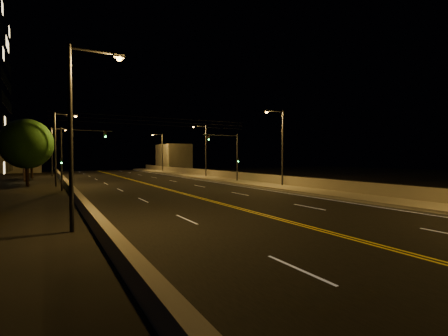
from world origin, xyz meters
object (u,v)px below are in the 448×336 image
traffic_signal_right (231,152)px  tree_1 (24,147)px  streetlight_6 (54,148)px  streetlight_5 (58,144)px  streetlight_2 (204,147)px  tree_0 (27,144)px  traffic_signal_left (72,151)px  streetlight_3 (161,150)px  streetlight_4 (77,124)px  tree_2 (31,150)px  streetlight_1 (280,143)px

traffic_signal_right → tree_1: (-23.87, 16.76, 0.74)m
streetlight_6 → traffic_signal_right: bearing=-54.3°
streetlight_5 → tree_1: streetlight_5 is taller
streetlight_2 → tree_0: streetlight_2 is taller
traffic_signal_left → tree_1: (-5.01, 16.76, 0.74)m
traffic_signal_right → traffic_signal_left: size_ratio=1.00×
streetlight_3 → traffic_signal_right: (-1.48, -33.71, -0.95)m
tree_1 → streetlight_5: bearing=-70.5°
streetlight_2 → streetlight_3: 22.50m
traffic_signal_right → tree_0: tree_0 is taller
streetlight_3 → traffic_signal_left: size_ratio=1.33×
streetlight_4 → traffic_signal_right: bearing=45.5°
streetlight_6 → tree_2: streetlight_6 is taller
streetlight_4 → traffic_signal_left: bearing=87.0°
tree_2 → streetlight_6: bearing=55.3°
traffic_signal_right → tree_1: tree_1 is taller
traffic_signal_right → tree_2: tree_2 is taller
streetlight_1 → streetlight_6: (-21.41, 36.04, 0.00)m
streetlight_3 → streetlight_5: size_ratio=1.00×
streetlight_3 → tree_1: streetlight_3 is taller
traffic_signal_left → streetlight_4: bearing=-93.0°
streetlight_1 → tree_2: size_ratio=1.20×
streetlight_2 → streetlight_3: bearing=90.0°
traffic_signal_right → traffic_signal_left: (-18.86, 0.00, 0.00)m
streetlight_6 → traffic_signal_left: size_ratio=1.33×
streetlight_1 → streetlight_3: same height
traffic_signal_right → tree_0: bearing=161.9°
streetlight_4 → tree_0: 28.00m
streetlight_1 → streetlight_2: (0.00, 19.55, 0.00)m
tree_1 → tree_2: size_ratio=1.06×
traffic_signal_left → tree_2: tree_2 is taller
traffic_signal_right → tree_1: 29.18m
streetlight_2 → tree_2: bearing=154.4°
tree_0 → streetlight_3: bearing=46.8°
streetlight_6 → tree_0: 20.40m
traffic_signal_left → tree_0: tree_0 is taller
streetlight_4 → streetlight_6: 47.96m
streetlight_2 → traffic_signal_right: 11.35m
streetlight_3 → streetlight_6: same height
streetlight_1 → traffic_signal_left: bearing=157.7°
streetlight_6 → traffic_signal_right: (19.94, -27.70, -0.95)m
tree_0 → tree_1: tree_0 is taller
streetlight_1 → tree_1: 35.68m
streetlight_5 → tree_2: size_ratio=1.20×
streetlight_6 → traffic_signal_right: streetlight_6 is taller
tree_2 → tree_1: bearing=-96.4°
streetlight_5 → traffic_signal_left: size_ratio=1.33×
traffic_signal_left → tree_1: 17.51m
streetlight_6 → streetlight_3: bearing=15.7°
tree_2 → streetlight_5: bearing=-79.5°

